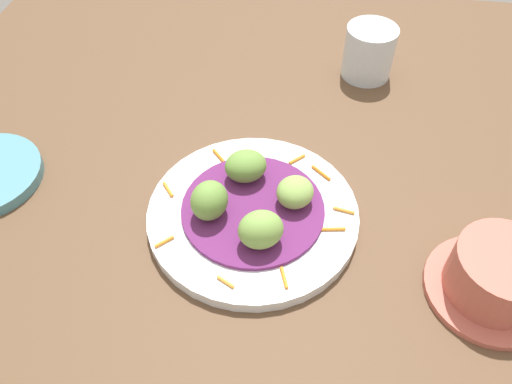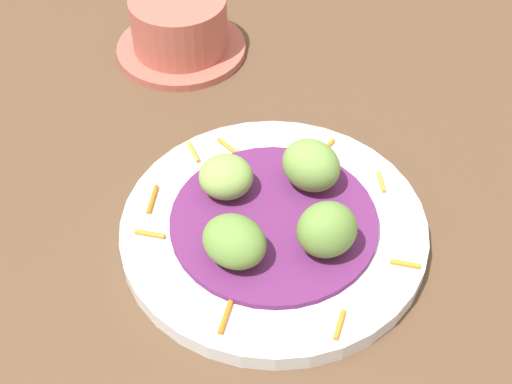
# 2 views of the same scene
# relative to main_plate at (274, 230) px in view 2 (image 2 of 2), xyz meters

# --- Properties ---
(table_surface) EXTENTS (1.10, 1.10, 0.02)m
(table_surface) POSITION_rel_main_plate_xyz_m (-0.02, -0.03, -0.02)
(table_surface) COLOR brown
(table_surface) RESTS_ON ground
(main_plate) EXTENTS (0.25, 0.25, 0.02)m
(main_plate) POSITION_rel_main_plate_xyz_m (0.00, 0.00, 0.00)
(main_plate) COLOR silver
(main_plate) RESTS_ON table_surface
(cabbage_bed) EXTENTS (0.17, 0.17, 0.01)m
(cabbage_bed) POSITION_rel_main_plate_xyz_m (0.00, 0.00, 0.01)
(cabbage_bed) COLOR #60235B
(cabbage_bed) RESTS_ON main_plate
(carrot_garnish) EXTENTS (0.24, 0.21, 0.00)m
(carrot_garnish) POSITION_rel_main_plate_xyz_m (-0.01, -0.01, 0.01)
(carrot_garnish) COLOR orange
(carrot_garnish) RESTS_ON main_plate
(guac_scoop_left) EXTENTS (0.06, 0.06, 0.04)m
(guac_scoop_left) POSITION_rel_main_plate_xyz_m (-0.02, 0.05, 0.04)
(guac_scoop_left) COLOR #759E47
(guac_scoop_left) RESTS_ON cabbage_bed
(guac_scoop_center) EXTENTS (0.06, 0.06, 0.03)m
(guac_scoop_center) POSITION_rel_main_plate_xyz_m (-0.05, -0.02, 0.03)
(guac_scoop_center) COLOR #84A851
(guac_scoop_center) RESTS_ON cabbage_bed
(guac_scoop_right) EXTENTS (0.06, 0.06, 0.04)m
(guac_scoop_right) POSITION_rel_main_plate_xyz_m (0.02, -0.05, 0.03)
(guac_scoop_right) COLOR olive
(guac_scoop_right) RESTS_ON cabbage_bed
(guac_scoop_back) EXTENTS (0.05, 0.06, 0.05)m
(guac_scoop_back) POSITION_rel_main_plate_xyz_m (0.05, 0.02, 0.04)
(guac_scoop_back) COLOR olive
(guac_scoop_back) RESTS_ON cabbage_bed
(terracotta_bowl) EXTENTS (0.14, 0.14, 0.06)m
(terracotta_bowl) POSITION_rel_main_plate_xyz_m (-0.26, 0.06, 0.02)
(terracotta_bowl) COLOR #B75B4C
(terracotta_bowl) RESTS_ON table_surface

